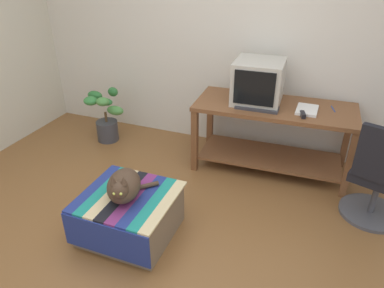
# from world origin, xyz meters

# --- Properties ---
(ground_plane) EXTENTS (14.00, 14.00, 0.00)m
(ground_plane) POSITION_xyz_m (0.00, 0.00, 0.00)
(ground_plane) COLOR brown
(back_wall) EXTENTS (8.00, 0.10, 2.60)m
(back_wall) POSITION_xyz_m (0.00, 2.05, 1.30)
(back_wall) COLOR silver
(back_wall) RESTS_ON ground_plane
(desk) EXTENTS (1.55, 0.71, 0.70)m
(desk) POSITION_xyz_m (0.55, 1.60, 0.48)
(desk) COLOR brown
(desk) RESTS_ON ground_plane
(tv_monitor) EXTENTS (0.47, 0.48, 0.41)m
(tv_monitor) POSITION_xyz_m (0.36, 1.63, 0.90)
(tv_monitor) COLOR #BCB7A8
(tv_monitor) RESTS_ON desk
(keyboard) EXTENTS (0.40, 0.16, 0.02)m
(keyboard) POSITION_xyz_m (0.40, 1.45, 0.72)
(keyboard) COLOR #333338
(keyboard) RESTS_ON desk
(book) EXTENTS (0.19, 0.27, 0.03)m
(book) POSITION_xyz_m (0.84, 1.57, 0.72)
(book) COLOR white
(book) RESTS_ON desk
(ottoman_with_blanket) EXTENTS (0.71, 0.68, 0.37)m
(ottoman_with_blanket) POSITION_xyz_m (-0.30, 0.21, 0.19)
(ottoman_with_blanket) COLOR #7A664C
(ottoman_with_blanket) RESTS_ON ground_plane
(cat) EXTENTS (0.36, 0.46, 0.28)m
(cat) POSITION_xyz_m (-0.31, 0.18, 0.48)
(cat) COLOR #473323
(cat) RESTS_ON ottoman_with_blanket
(potted_plant) EXTENTS (0.45, 0.36, 0.62)m
(potted_plant) POSITION_xyz_m (-1.36, 1.53, 0.28)
(potted_plant) COLOR #3D3D42
(potted_plant) RESTS_ON ground_plane
(office_chair) EXTENTS (0.53, 0.53, 0.89)m
(office_chair) POSITION_xyz_m (1.50, 1.11, 0.39)
(office_chair) COLOR #4C4C51
(office_chair) RESTS_ON ground_plane
(stapler) EXTENTS (0.07, 0.12, 0.04)m
(stapler) POSITION_xyz_m (0.82, 1.42, 0.72)
(stapler) COLOR black
(stapler) RESTS_ON desk
(pen) EXTENTS (0.05, 0.14, 0.01)m
(pen) POSITION_xyz_m (1.07, 1.70, 0.71)
(pen) COLOR #2351B2
(pen) RESTS_ON desk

